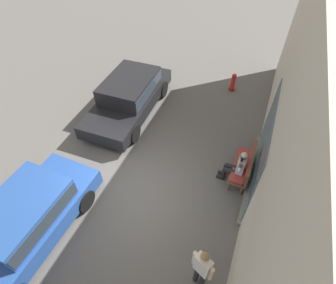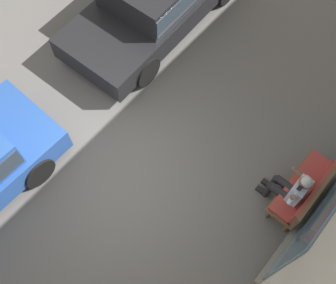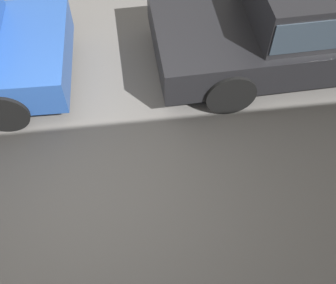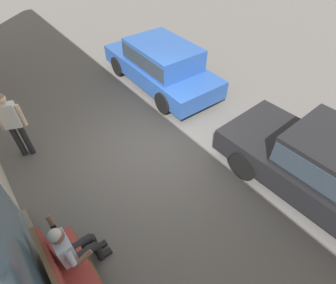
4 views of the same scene
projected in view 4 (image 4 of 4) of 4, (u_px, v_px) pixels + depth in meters
ground_plane at (154, 146)px, 6.62m from camera, size 60.00×60.00×0.00m
bench at (67, 274)px, 3.90m from camera, size 1.51×0.55×0.98m
person_on_phone at (72, 247)px, 4.05m from camera, size 0.73×0.74×1.32m
parked_car_mid at (161, 63)px, 8.17m from camera, size 4.33×1.91×1.40m
pedestrian_standing at (12, 121)px, 5.73m from camera, size 0.33×0.51×1.73m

